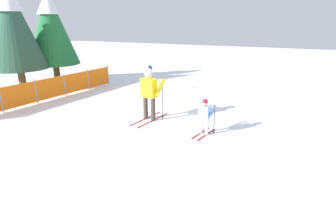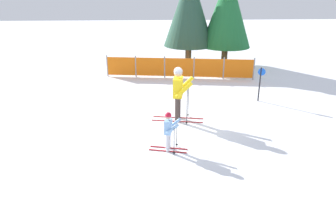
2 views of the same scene
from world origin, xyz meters
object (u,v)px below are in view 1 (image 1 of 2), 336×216
object	(u,v)px
trail_marker	(150,76)
skier_child	(205,114)
conifer_near	(13,25)
conifer_far	(51,26)
skier_adult	(149,90)
safety_fence	(51,88)

from	to	relation	value
trail_marker	skier_child	bearing A→B (deg)	-134.22
conifer_near	trail_marker	size ratio (longest dim) A/B	3.78
trail_marker	conifer_far	bearing A→B (deg)	91.19
skier_adult	trail_marker	bearing A→B (deg)	37.44
conifer_near	trail_marker	xyz separation A→B (m)	(2.07, -6.08, -2.26)
skier_adult	conifer_far	size ratio (longest dim) A/B	0.37
safety_fence	conifer_far	xyz separation A→B (m)	(2.67, 2.42, 2.50)
skier_adult	skier_child	distance (m)	2.16
conifer_far	trail_marker	bearing A→B (deg)	-88.81
skier_child	trail_marker	xyz separation A→B (m)	(3.66, 3.76, 0.17)
skier_adult	conifer_far	world-z (taller)	conifer_far
safety_fence	skier_adult	bearing A→B (deg)	-94.96
skier_adult	conifer_near	distance (m)	8.10
skier_adult	skier_child	bearing A→B (deg)	-91.76
skier_child	safety_fence	bearing A→B (deg)	96.09
safety_fence	conifer_far	world-z (taller)	conifer_far
trail_marker	conifer_near	bearing A→B (deg)	108.81
safety_fence	skier_child	bearing A→B (deg)	-96.94
safety_fence	conifer_near	bearing A→B (deg)	75.02
trail_marker	safety_fence	bearing A→B (deg)	129.68
safety_fence	conifer_near	world-z (taller)	conifer_near
trail_marker	skier_adult	bearing A→B (deg)	-152.47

